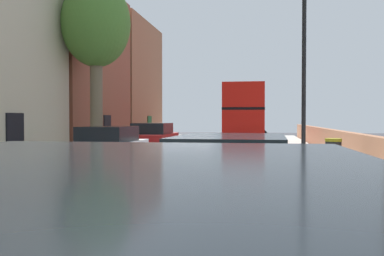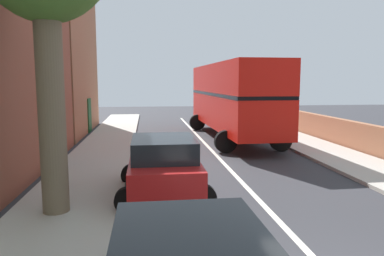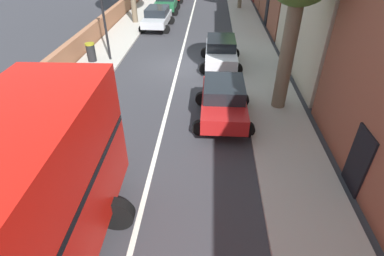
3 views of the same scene
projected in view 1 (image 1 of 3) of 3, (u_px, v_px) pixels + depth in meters
name	position (u px, v px, depth m)	size (l,w,h in m)	color
ground_plane	(179.00, 171.00, 14.91)	(84.00, 84.00, 0.00)	#333338
road_centre_line	(179.00, 171.00, 14.91)	(0.16, 54.00, 0.01)	silver
sidewalk_left	(53.00, 166.00, 15.74)	(2.60, 60.00, 0.12)	#B2ADA3
sidewalk_right	(320.00, 172.00, 14.08)	(2.60, 60.00, 0.12)	#B2ADA3
boundary_wall_right	(368.00, 155.00, 13.81)	(0.36, 54.00, 1.33)	#9E6647
double_decker_bus	(245.00, 112.00, 29.84)	(3.75, 11.46, 4.06)	red
parked_car_white_left_0	(110.00, 145.00, 15.00)	(2.45, 4.04, 1.60)	silver
parked_car_red_left_2	(153.00, 137.00, 20.96)	(2.48, 3.92, 1.66)	#AD1919
parked_car_silver_right_3	(232.00, 178.00, 6.62)	(2.54, 4.42, 1.61)	#B7BABF
street_tree_left_0	(96.00, 26.00, 20.17)	(3.34, 3.34, 8.56)	brown
lamppost_right	(304.00, 60.00, 13.51)	(0.32, 0.32, 6.31)	black
litter_bin_right	(333.00, 155.00, 13.77)	(0.55, 0.55, 1.10)	black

